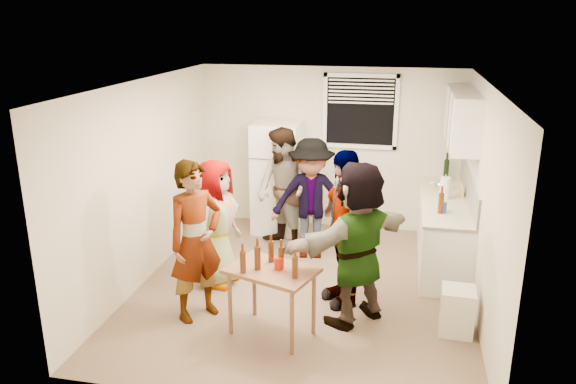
% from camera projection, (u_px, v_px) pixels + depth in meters
% --- Properties ---
extents(room, '(4.00, 4.50, 2.50)m').
position_uv_depth(room, '(303.00, 288.00, 6.94)').
color(room, beige).
rests_on(room, ground).
extents(window, '(1.12, 0.10, 1.06)m').
position_uv_depth(window, '(360.00, 111.00, 8.36)').
color(window, white).
rests_on(window, room).
extents(refrigerator, '(0.70, 0.70, 1.70)m').
position_uv_depth(refrigerator, '(277.00, 177.00, 8.59)').
color(refrigerator, white).
rests_on(refrigerator, ground).
extents(counter_lower, '(0.60, 2.20, 0.86)m').
position_uv_depth(counter_lower, '(443.00, 232.00, 7.56)').
color(counter_lower, white).
rests_on(counter_lower, ground).
extents(countertop, '(0.64, 2.22, 0.04)m').
position_uv_depth(countertop, '(445.00, 200.00, 7.42)').
color(countertop, beige).
rests_on(countertop, counter_lower).
extents(backsplash, '(0.03, 2.20, 0.36)m').
position_uv_depth(backsplash, '(469.00, 187.00, 7.31)').
color(backsplash, beige).
rests_on(backsplash, countertop).
extents(upper_cabinets, '(0.34, 1.60, 0.70)m').
position_uv_depth(upper_cabinets, '(462.00, 118.00, 7.26)').
color(upper_cabinets, white).
rests_on(upper_cabinets, room).
extents(kettle, '(0.25, 0.22, 0.18)m').
position_uv_depth(kettle, '(440.00, 190.00, 7.80)').
color(kettle, silver).
rests_on(kettle, countertop).
extents(paper_towel, '(0.13, 0.13, 0.29)m').
position_uv_depth(paper_towel, '(444.00, 198.00, 7.44)').
color(paper_towel, white).
rests_on(paper_towel, countertop).
extents(wine_bottle, '(0.08, 0.08, 0.30)m').
position_uv_depth(wine_bottle, '(445.00, 180.00, 8.28)').
color(wine_bottle, black).
rests_on(wine_bottle, countertop).
extents(beer_bottle_counter, '(0.07, 0.07, 0.26)m').
position_uv_depth(beer_bottle_counter, '(440.00, 213.00, 6.89)').
color(beer_bottle_counter, '#47230C').
rests_on(beer_bottle_counter, countertop).
extents(blue_cup, '(0.09, 0.09, 0.13)m').
position_uv_depth(blue_cup, '(442.00, 212.00, 6.92)').
color(blue_cup, '#1F34B3').
rests_on(blue_cup, countertop).
extents(picture_frame, '(0.02, 0.18, 0.15)m').
position_uv_depth(picture_frame, '(462.00, 190.00, 7.54)').
color(picture_frame, '#DFC255').
rests_on(picture_frame, countertop).
extents(trash_bin, '(0.36, 0.36, 0.50)m').
position_uv_depth(trash_bin, '(457.00, 311.00, 5.90)').
color(trash_bin, silver).
rests_on(trash_bin, ground).
extents(serving_table, '(1.03, 0.85, 0.75)m').
position_uv_depth(serving_table, '(272.00, 333.00, 5.95)').
color(serving_table, brown).
rests_on(serving_table, ground).
extents(beer_bottle_table, '(0.07, 0.07, 0.25)m').
position_uv_depth(beer_bottle_table, '(258.00, 269.00, 5.72)').
color(beer_bottle_table, '#47230C').
rests_on(beer_bottle_table, serving_table).
extents(red_cup, '(0.10, 0.10, 0.13)m').
position_uv_depth(red_cup, '(279.00, 269.00, 5.73)').
color(red_cup, '#B41C05').
rests_on(red_cup, serving_table).
extents(guest_grey, '(1.72, 1.09, 0.51)m').
position_uv_depth(guest_grey, '(219.00, 282.00, 7.08)').
color(guest_grey, gray).
rests_on(guest_grey, ground).
extents(guest_stripe, '(1.82, 1.61, 0.43)m').
position_uv_depth(guest_stripe, '(200.00, 315.00, 6.31)').
color(guest_stripe, '#141933').
rests_on(guest_stripe, ground).
extents(guest_back_left, '(1.81, 1.87, 0.67)m').
position_uv_depth(guest_back_left, '(283.00, 248.00, 8.12)').
color(guest_back_left, brown).
rests_on(guest_back_left, ground).
extents(guest_back_right, '(1.32, 1.82, 0.62)m').
position_uv_depth(guest_back_right, '(310.00, 256.00, 7.87)').
color(guest_back_right, '#414146').
rests_on(guest_back_right, ground).
extents(guest_black, '(2.13, 1.85, 0.45)m').
position_uv_depth(guest_black, '(342.00, 301.00, 6.63)').
color(guest_black, black).
rests_on(guest_black, ground).
extents(guest_orange, '(2.47, 2.46, 0.54)m').
position_uv_depth(guest_orange, '(355.00, 319.00, 6.23)').
color(guest_orange, tan).
rests_on(guest_orange, ground).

